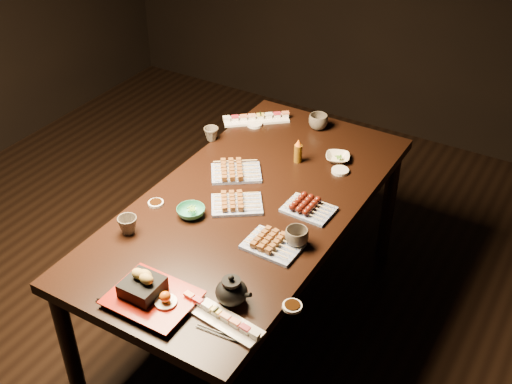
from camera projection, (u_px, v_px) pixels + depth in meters
The scene contains 23 objects.
ground at pixel (154, 318), 3.34m from camera, with size 5.00×5.00×0.00m, color black.
dining_table at pixel (251, 263), 3.13m from camera, with size 0.90×1.80×0.75m, color black.
sushi_platter_near at pixel (221, 316), 2.30m from camera, with size 0.34×0.09×0.04m, color white, non-canonical shape.
sushi_platter_far at pixel (256, 117), 3.51m from camera, with size 0.36×0.10×0.04m, color white, non-canonical shape.
yakitori_plate_center at pixel (237, 201), 2.86m from camera, with size 0.23×0.16×0.06m, color #828EB6, non-canonical shape.
yakitori_plate_right at pixel (273, 242), 2.63m from camera, with size 0.23×0.17×0.06m, color #828EB6, non-canonical shape.
yakitori_plate_left at pixel (236, 169), 3.07m from camera, with size 0.24×0.17×0.06m, color #828EB6, non-canonical shape.
tsukune_plate at pixel (309, 206), 2.83m from camera, with size 0.22×0.16×0.06m, color #828EB6, non-canonical shape.
edamame_bowl_green at pixel (191, 212), 2.81m from camera, with size 0.13×0.13×0.04m, color #2B8562.
edamame_bowl_cream at pixel (338, 158), 3.19m from camera, with size 0.12×0.12×0.03m, color #FAEACC.
tempura_tray at pixel (151, 290), 2.35m from camera, with size 0.32×0.25×0.12m, color black, non-canonical shape.
teacup_near_left at pixel (128, 225), 2.70m from camera, with size 0.08×0.08×0.08m, color #4E463C.
teacup_mid_right at pixel (297, 237), 2.64m from camera, with size 0.10×0.10×0.08m, color #4E463C.
teacup_far_left at pixel (211, 134), 3.34m from camera, with size 0.08×0.08×0.07m, color #4E463C.
teacup_far_right at pixel (318, 122), 3.43m from camera, with size 0.10×0.10×0.08m, color #4E463C.
teapot at pixel (231, 289), 2.36m from camera, with size 0.14×0.14×0.12m, color black, non-canonical shape.
condiment_bottle at pixel (298, 151), 3.15m from camera, with size 0.04×0.04×0.13m, color #633E0D.
sauce_dish_west at pixel (156, 203), 2.89m from camera, with size 0.07×0.07×0.01m, color white.
sauce_dish_east at pixel (340, 171), 3.10m from camera, with size 0.08×0.08×0.01m, color white.
sauce_dish_se at pixel (292, 306), 2.36m from camera, with size 0.07×0.07×0.01m, color white.
sauce_dish_nw at pixel (255, 124), 3.48m from camera, with size 0.08×0.08×0.01m, color white.
chopsticks_near at pixel (124, 303), 2.37m from camera, with size 0.21×0.02×0.01m, color black, non-canonical shape.
chopsticks_se at pixel (222, 335), 2.25m from camera, with size 0.21×0.02×0.01m, color black, non-canonical shape.
Camera 1 is at (1.66, -1.75, 2.46)m, focal length 45.00 mm.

